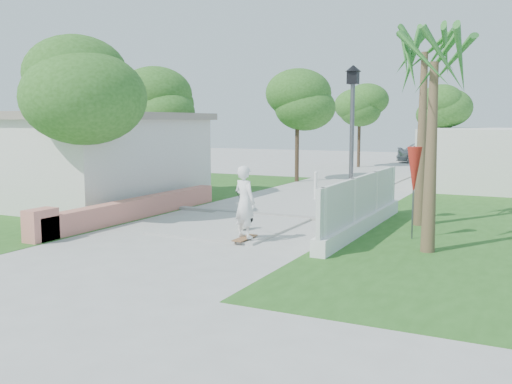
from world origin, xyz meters
The scene contains 21 objects.
ground centered at (0.00, 0.00, 0.00)m, with size 90.00×90.00×0.00m, color #B7B7B2.
path_strip centered at (0.00, 20.00, 0.03)m, with size 3.20×36.00×0.06m, color #B7B7B2.
curb centered at (0.00, 6.00, 0.05)m, with size 6.50×0.25×0.10m, color #999993.
grass_left centered at (-7.00, 8.00, 0.01)m, with size 8.00×20.00×0.01m, color #29591C.
pink_wall centered at (-3.30, 3.55, 0.31)m, with size 0.45×8.20×0.80m.
house_left centered at (-8.00, 6.00, 1.64)m, with size 8.40×7.40×3.23m.
lattice_fence centered at (3.40, 5.00, 0.54)m, with size 0.35×7.00×1.50m.
building_right centered at (6.00, 18.00, 1.30)m, with size 6.00×8.00×2.60m, color silver.
street_lamp centered at (2.90, 5.50, 2.43)m, with size 0.44×0.44×4.44m.
bollard centered at (0.20, 10.00, 0.58)m, with size 0.14×0.14×1.09m.
patio_umbrella centered at (4.80, 4.50, 1.69)m, with size 0.36×0.36×2.30m.
tree_left_near centered at (-4.48, 2.98, 3.82)m, with size 3.60×3.60×5.28m.
tree_left_mid centered at (-5.48, 8.48, 3.50)m, with size 3.20×3.20×4.85m.
tree_path_left centered at (-2.98, 15.98, 3.82)m, with size 3.40×3.40×5.23m.
tree_path_right centered at (3.22, 19.98, 3.49)m, with size 3.00×3.00×4.79m.
tree_path_far centered at (-2.78, 25.98, 3.82)m, with size 3.20×3.20×5.17m.
palm_far centered at (4.60, 6.50, 4.48)m, with size 1.80×1.80×5.30m.
palm_near centered at (5.40, 3.20, 3.95)m, with size 1.80×1.80×4.70m.
skateboarder centered at (1.02, 2.65, 0.88)m, with size 0.98×1.79×1.86m.
dog centered at (0.63, 3.47, 0.24)m, with size 0.41×0.61×0.43m.
parked_car centered at (0.91, 30.85, 0.78)m, with size 1.85×4.60×1.57m, color #A7AAAE.
Camera 1 is at (7.50, -9.76, 2.92)m, focal length 40.00 mm.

